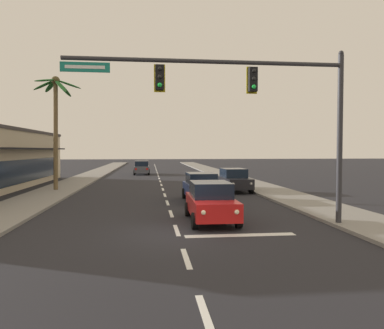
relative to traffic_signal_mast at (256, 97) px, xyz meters
name	(u,v)px	position (x,y,z in m)	size (l,w,h in m)	color
ground_plane	(178,233)	(-3.10, -0.57, -5.08)	(220.00, 220.00, 0.00)	#232328
sidewalk_right	(246,182)	(4.70, 19.43, -5.01)	(3.20, 110.00, 0.14)	gray
sidewalk_left	(72,184)	(-10.90, 19.43, -5.01)	(3.20, 110.00, 0.14)	gray
lane_markings	(166,184)	(-2.69, 19.28, -5.07)	(4.28, 87.07, 0.01)	silver
traffic_signal_mast	(256,97)	(0.00, 0.00, 0.00)	(10.86, 0.41, 6.97)	#2D2D33
sedan_lead_at_stop_bar	(211,201)	(-1.52, 1.50, -4.22)	(1.97, 4.46, 1.68)	red
sedan_third_in_queue	(201,187)	(-1.06, 7.79, -4.22)	(2.03, 4.48, 1.68)	navy
sedan_oncoming_far	(142,168)	(-5.08, 32.68, -4.22)	(1.97, 4.46, 1.68)	#4C515B
sedan_parked_nearest_kerb	(234,180)	(2.03, 12.71, -4.22)	(2.08, 4.50, 1.68)	black
palm_left_second	(56,109)	(-10.89, 14.14, 0.95)	(3.55, 3.11, 8.39)	brown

